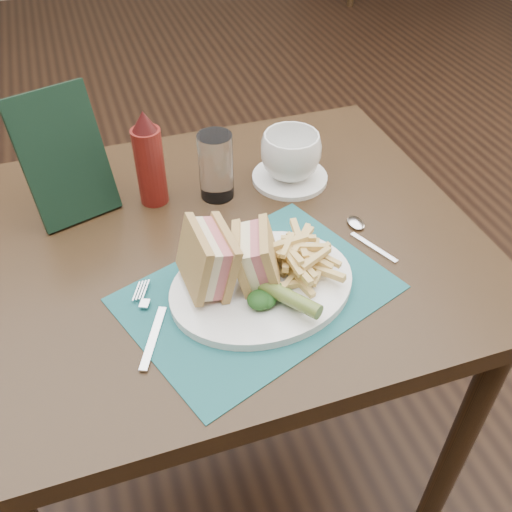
{
  "coord_description": "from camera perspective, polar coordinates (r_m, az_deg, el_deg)",
  "views": [
    {
      "loc": [
        -0.19,
        -1.25,
        1.4
      ],
      "look_at": [
        0.03,
        -0.62,
        0.8
      ],
      "focal_mm": 40.0,
      "sensor_mm": 36.0,
      "label": 1
    }
  ],
  "objects": [
    {
      "name": "sandwich_half_b",
      "position": [
        0.87,
        -1.36,
        -0.02
      ],
      "size": [
        0.1,
        0.11,
        0.1
      ],
      "primitive_type": null,
      "rotation": [
        0.0,
        -0.24,
        -0.31
      ],
      "color": "tan",
      "rests_on": "plate"
    },
    {
      "name": "spoon",
      "position": [
        1.02,
        11.06,
        1.85
      ],
      "size": [
        0.09,
        0.15,
        0.01
      ],
      "primitive_type": null,
      "rotation": [
        0.0,
        0.0,
        0.4
      ],
      "color": "silver",
      "rests_on": "table_main"
    },
    {
      "name": "ketchup_bottle",
      "position": [
        1.06,
        -10.65,
        9.59
      ],
      "size": [
        0.07,
        0.07,
        0.19
      ],
      "primitive_type": null,
      "rotation": [
        0.0,
        0.0,
        0.42
      ],
      "color": "#601410",
      "rests_on": "table_main"
    },
    {
      "name": "pickle_spear",
      "position": [
        0.85,
        2.93,
        -3.97
      ],
      "size": [
        0.09,
        0.11,
        0.03
      ],
      "primitive_type": "cylinder",
      "rotation": [
        1.54,
        0.0,
        0.59
      ],
      "color": "#536928",
      "rests_on": "plate"
    },
    {
      "name": "table_main",
      "position": [
        1.28,
        -2.89,
        -11.06
      ],
      "size": [
        0.9,
        0.75,
        0.75
      ],
      "primitive_type": null,
      "color": "black",
      "rests_on": "ground"
    },
    {
      "name": "plate",
      "position": [
        0.9,
        0.61,
        -2.97
      ],
      "size": [
        0.33,
        0.28,
        0.01
      ],
      "primitive_type": null,
      "rotation": [
        0.0,
        0.0,
        0.15
      ],
      "color": "white",
      "rests_on": "placemat"
    },
    {
      "name": "floor",
      "position": [
        1.89,
        -6.83,
        -6.38
      ],
      "size": [
        7.0,
        7.0,
        0.0
      ],
      "primitive_type": "plane",
      "color": "black",
      "rests_on": "ground"
    },
    {
      "name": "fork",
      "position": [
        0.87,
        -10.64,
        -6.42
      ],
      "size": [
        0.1,
        0.17,
        0.01
      ],
      "primitive_type": null,
      "rotation": [
        0.0,
        0.0,
        -0.43
      ],
      "color": "silver",
      "rests_on": "placemat"
    },
    {
      "name": "check_presenter",
      "position": [
        1.06,
        -18.66,
        9.33
      ],
      "size": [
        0.16,
        0.13,
        0.23
      ],
      "primitive_type": "cube",
      "rotation": [
        -0.31,
        0.0,
        0.31
      ],
      "color": "black",
      "rests_on": "table_main"
    },
    {
      "name": "fries_pile",
      "position": [
        0.91,
        4.24,
        0.25
      ],
      "size": [
        0.18,
        0.2,
        0.06
      ],
      "primitive_type": null,
      "color": "#DCBC6E",
      "rests_on": "plate"
    },
    {
      "name": "drinking_glass",
      "position": [
        1.08,
        -4.02,
        8.94
      ],
      "size": [
        0.07,
        0.07,
        0.13
      ],
      "primitive_type": "cylinder",
      "rotation": [
        0.0,
        0.0,
        -0.17
      ],
      "color": "silver",
      "rests_on": "table_main"
    },
    {
      "name": "sandwich_half_a",
      "position": [
        0.86,
        -6.2,
        -0.57
      ],
      "size": [
        0.08,
        0.11,
        0.11
      ],
      "primitive_type": null,
      "rotation": [
        0.0,
        0.24,
        0.05
      ],
      "color": "tan",
      "rests_on": "plate"
    },
    {
      "name": "placemat",
      "position": [
        0.9,
        0.14,
        -3.74
      ],
      "size": [
        0.48,
        0.41,
        0.0
      ],
      "primitive_type": "cube",
      "rotation": [
        0.0,
        0.0,
        0.35
      ],
      "color": "#1B5457",
      "rests_on": "table_main"
    },
    {
      "name": "saucer",
      "position": [
        1.15,
        3.39,
        7.83
      ],
      "size": [
        0.18,
        0.18,
        0.01
      ],
      "primitive_type": "cylinder",
      "rotation": [
        0.0,
        0.0,
        0.25
      ],
      "color": "white",
      "rests_on": "table_main"
    },
    {
      "name": "coffee_cup",
      "position": [
        1.12,
        3.49,
        9.99
      ],
      "size": [
        0.16,
        0.16,
        0.09
      ],
      "primitive_type": "imported",
      "rotation": [
        0.0,
        0.0,
        0.69
      ],
      "color": "white",
      "rests_on": "saucer"
    },
    {
      "name": "kale_garnish",
      "position": [
        0.86,
        1.83,
        -4.11
      ],
      "size": [
        0.11,
        0.08,
        0.03
      ],
      "primitive_type": null,
      "color": "#163B15",
      "rests_on": "plate"
    }
  ]
}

